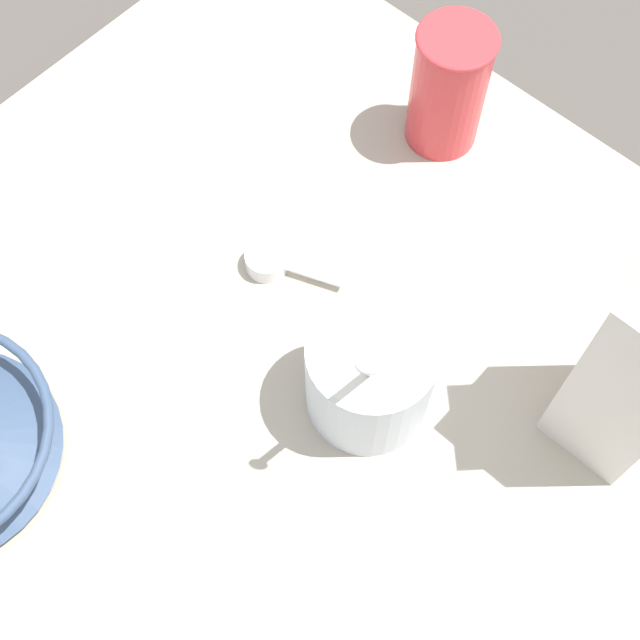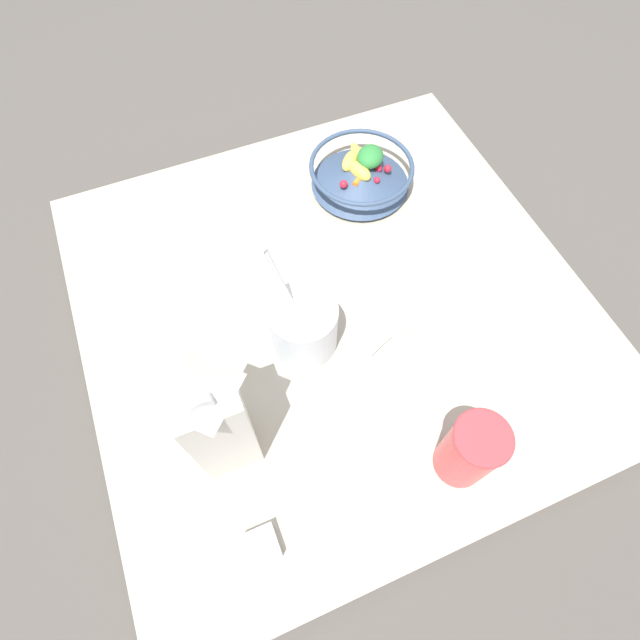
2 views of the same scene
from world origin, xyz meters
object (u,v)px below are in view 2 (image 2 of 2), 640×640
object	(u,v)px
yogurt_tub	(303,325)
spice_jar	(262,546)
fruit_bowl	(361,173)
milk_carton	(214,417)
drinking_cup	(470,450)

from	to	relation	value
yogurt_tub	spice_jar	world-z (taller)	yogurt_tub
fruit_bowl	spice_jar	size ratio (longest dim) A/B	4.61
fruit_bowl	yogurt_tub	xyz separation A→B (m)	(-0.26, -0.32, 0.02)
milk_carton	spice_jar	xyz separation A→B (m)	(-0.00, -0.17, -0.14)
fruit_bowl	yogurt_tub	world-z (taller)	yogurt_tub
yogurt_tub	fruit_bowl	bearing A→B (deg)	50.55
milk_carton	drinking_cup	size ratio (longest dim) A/B	1.95
milk_carton	spice_jar	distance (m)	0.22
spice_jar	drinking_cup	bearing A→B (deg)	-0.61
yogurt_tub	milk_carton	bearing A→B (deg)	-144.36
fruit_bowl	drinking_cup	size ratio (longest dim) A/B	1.47
fruit_bowl	milk_carton	distance (m)	0.64
spice_jar	yogurt_tub	bearing A→B (deg)	58.06
yogurt_tub	drinking_cup	xyz separation A→B (m)	(0.15, -0.31, 0.02)
fruit_bowl	drinking_cup	bearing A→B (deg)	-99.76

